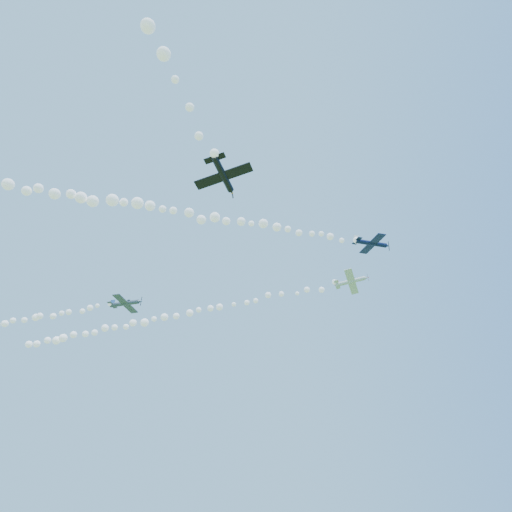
{
  "coord_description": "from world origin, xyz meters",
  "views": [
    {
      "loc": [
        7.93,
        -63.64,
        2.0
      ],
      "look_at": [
        6.71,
        -5.46,
        46.39
      ],
      "focal_mm": 30.0,
      "sensor_mm": 36.0,
      "label": 1
    }
  ],
  "objects_px": {
    "plane_white": "(351,281)",
    "plane_navy": "(372,243)",
    "plane_black": "(223,175)",
    "plane_grey": "(126,303)"
  },
  "relations": [
    {
      "from": "plane_white",
      "to": "plane_navy",
      "type": "bearing_deg",
      "value": -66.48
    },
    {
      "from": "plane_navy",
      "to": "plane_black",
      "type": "bearing_deg",
      "value": -149.64
    },
    {
      "from": "plane_white",
      "to": "plane_grey",
      "type": "height_order",
      "value": "plane_white"
    },
    {
      "from": "plane_black",
      "to": "plane_grey",
      "type": "bearing_deg",
      "value": 46.66
    },
    {
      "from": "plane_navy",
      "to": "plane_white",
      "type": "bearing_deg",
      "value": 79.69
    },
    {
      "from": "plane_grey",
      "to": "plane_white",
      "type": "bearing_deg",
      "value": 16.29
    },
    {
      "from": "plane_grey",
      "to": "plane_black",
      "type": "bearing_deg",
      "value": -44.65
    },
    {
      "from": "plane_white",
      "to": "plane_grey",
      "type": "xyz_separation_m",
      "value": [
        -44.65,
        -1.75,
        -5.69
      ]
    },
    {
      "from": "plane_white",
      "to": "plane_navy",
      "type": "height_order",
      "value": "plane_white"
    },
    {
      "from": "plane_white",
      "to": "plane_grey",
      "type": "relative_size",
      "value": 0.98
    }
  ]
}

